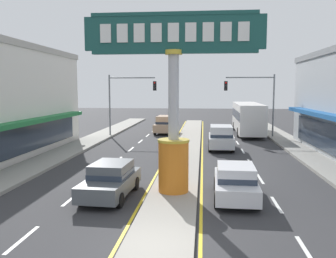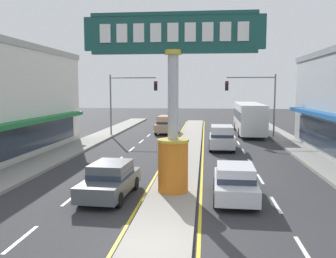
# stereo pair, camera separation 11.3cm
# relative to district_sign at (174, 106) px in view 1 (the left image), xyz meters

# --- Properties ---
(ground_plane) EXTENTS (160.00, 160.00, 0.00)m
(ground_plane) POSITION_rel_district_sign_xyz_m (0.00, -5.88, -4.05)
(ground_plane) COLOR #303033
(median_strip) EXTENTS (2.19, 52.00, 0.14)m
(median_strip) POSITION_rel_district_sign_xyz_m (0.00, 12.12, -3.98)
(median_strip) COLOR gray
(median_strip) RESTS_ON ground
(sidewalk_left) EXTENTS (2.48, 60.00, 0.18)m
(sidewalk_left) POSITION_rel_district_sign_xyz_m (-8.94, 10.12, -3.96)
(sidewalk_left) COLOR gray
(sidewalk_left) RESTS_ON ground
(sidewalk_right) EXTENTS (2.48, 60.00, 0.18)m
(sidewalk_right) POSITION_rel_district_sign_xyz_m (8.94, 10.12, -3.96)
(sidewalk_right) COLOR gray
(sidewalk_right) RESTS_ON ground
(lane_markings) EXTENTS (8.93, 52.00, 0.01)m
(lane_markings) POSITION_rel_district_sign_xyz_m (0.00, 10.77, -4.05)
(lane_markings) COLOR silver
(lane_markings) RESTS_ON ground
(district_sign) EXTENTS (7.92, 1.44, 7.96)m
(district_sign) POSITION_rel_district_sign_xyz_m (0.00, 0.00, 0.00)
(district_sign) COLOR orange
(district_sign) RESTS_ON median_strip
(traffic_light_left_side) EXTENTS (4.86, 0.46, 6.20)m
(traffic_light_left_side) POSITION_rel_district_sign_xyz_m (-6.33, 19.80, 0.19)
(traffic_light_left_side) COLOR slate
(traffic_light_left_side) RESTS_ON ground
(traffic_light_right_side) EXTENTS (4.86, 0.46, 6.20)m
(traffic_light_right_side) POSITION_rel_district_sign_xyz_m (6.33, 19.93, 0.19)
(traffic_light_right_side) COLOR slate
(traffic_light_right_side) RESTS_ON ground
(bus_near_right_lane) EXTENTS (2.72, 11.24, 3.26)m
(bus_near_right_lane) POSITION_rel_district_sign_xyz_m (6.05, 23.25, -2.18)
(bus_near_right_lane) COLOR silver
(bus_near_right_lane) RESTS_ON ground
(suv_far_right_lane) EXTENTS (2.02, 4.63, 1.90)m
(suv_far_right_lane) POSITION_rel_district_sign_xyz_m (2.75, 12.77, -3.07)
(suv_far_right_lane) COLOR silver
(suv_far_right_lane) RESTS_ON ground
(sedan_near_left_lane) EXTENTS (2.03, 4.39, 1.53)m
(sedan_near_left_lane) POSITION_rel_district_sign_xyz_m (-2.74, -0.65, -3.26)
(sedan_near_left_lane) COLOR #4C5156
(sedan_near_left_lane) RESTS_ON ground
(suv_mid_left_lane) EXTENTS (2.15, 4.69, 1.90)m
(suv_mid_left_lane) POSITION_rel_district_sign_xyz_m (-2.74, 22.74, -3.07)
(suv_mid_left_lane) COLOR tan
(suv_mid_left_lane) RESTS_ON ground
(sedan_far_left_oncoming) EXTENTS (1.92, 4.34, 1.53)m
(sedan_far_left_oncoming) POSITION_rel_district_sign_xyz_m (2.75, -0.50, -3.26)
(sedan_far_left_oncoming) COLOR silver
(sedan_far_left_oncoming) RESTS_ON ground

